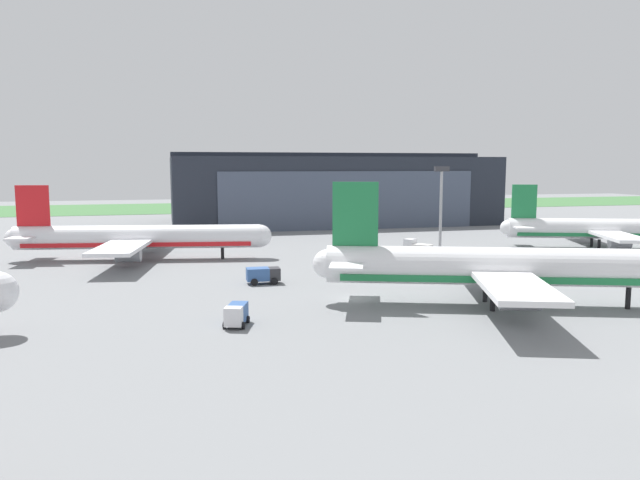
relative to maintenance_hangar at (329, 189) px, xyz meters
name	(u,v)px	position (x,y,z in m)	size (l,w,h in m)	color
ground_plane	(354,299)	(-22.51, -94.27, -9.08)	(440.00, 440.00, 0.00)	slate
grass_field_strip	(225,207)	(-22.51, 67.22, -9.04)	(440.00, 56.00, 0.08)	#42723F
maintenance_hangar	(329,189)	(0.00, 0.00, 0.00)	(84.94, 39.95, 19.08)	#232833
airliner_far_right	(139,238)	(-48.42, -57.13, -5.36)	(43.18, 36.20, 12.55)	silver
airliner_far_left	(604,229)	(36.86, -64.09, -5.45)	(37.00, 33.69, 12.11)	white
airliner_near_right	(505,268)	(-7.35, -102.27, -4.68)	(41.23, 33.48, 13.96)	white
stair_truck	(263,274)	(-31.58, -82.51, -7.82)	(4.48, 2.63, 2.16)	#2D2D33
fuel_bowser	(417,246)	(0.32, -59.92, -7.99)	(4.74, 5.26, 2.30)	silver
ops_van	(236,314)	(-37.50, -103.12, -7.89)	(2.98, 4.27, 2.18)	silver
apron_light_mast	(441,207)	(-2.23, -74.91, 0.29)	(2.40, 0.50, 15.63)	#99999E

